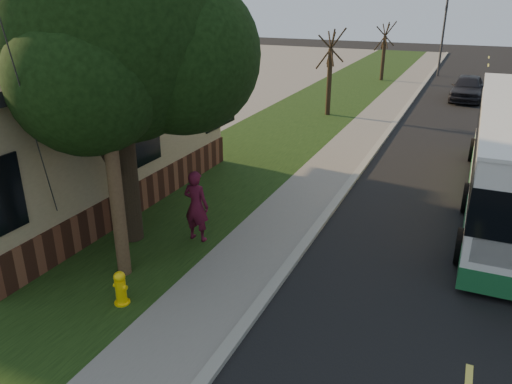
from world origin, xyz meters
TOP-DOWN VIEW (x-y plane):
  - ground at (0.00, 0.00)m, footprint 120.00×120.00m
  - road at (4.00, 10.00)m, footprint 8.00×80.00m
  - curb at (0.00, 10.00)m, footprint 0.25×80.00m
  - sidewalk at (-1.00, 10.00)m, footprint 2.00×80.00m
  - grass_verge at (-4.50, 10.00)m, footprint 5.00×80.00m
  - building_lot at (-14.50, 10.00)m, footprint 15.00×80.00m
  - fire_hydrant at (-2.60, 0.00)m, footprint 0.32×0.32m
  - utility_pole at (-3.31, 0.99)m, footprint 2.86×3.21m
  - leafy_tree at (-4.17, 2.65)m, footprint 6.30×6.00m
  - bare_tree_near at (-3.50, 18.00)m, footprint 1.38×1.21m
  - bare_tree_far at (-3.00, 30.00)m, footprint 1.38×1.21m
  - traffic_signal at (0.50, 34.00)m, footprint 0.18×0.22m
  - skateboarder at (-2.62, 3.11)m, footprint 0.69×0.47m
  - dumpster at (-7.16, 7.61)m, footprint 1.47×1.22m
  - distant_car at (2.88, 25.19)m, footprint 1.89×4.37m

SIDE VIEW (x-z plane):
  - ground at x=0.00m, z-range 0.00..0.00m
  - road at x=4.00m, z-range 0.00..0.01m
  - building_lot at x=-14.50m, z-range 0.00..0.04m
  - grass_verge at x=-4.50m, z-range 0.00..0.07m
  - sidewalk at x=-1.00m, z-range 0.00..0.08m
  - curb at x=0.00m, z-range 0.00..0.12m
  - fire_hydrant at x=-2.60m, z-range 0.06..0.80m
  - dumpster at x=-7.16m, z-range 0.04..1.24m
  - distant_car at x=2.88m, z-range 0.00..1.47m
  - skateboarder at x=-2.62m, z-range 0.07..1.93m
  - bare_tree_far at x=-3.00m, z-range -0.01..4.02m
  - bare_tree_near at x=-3.50m, z-range 0.00..4.30m
  - traffic_signal at x=0.50m, z-range 0.41..5.91m
  - utility_pole at x=-3.31m, z-range 0.10..9.17m
  - leafy_tree at x=-4.17m, z-range 1.27..9.07m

